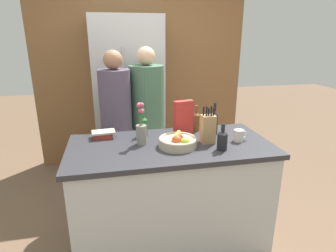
{
  "coord_description": "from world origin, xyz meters",
  "views": [
    {
      "loc": [
        -0.45,
        -2.04,
        1.74
      ],
      "look_at": [
        0.0,
        0.1,
        1.03
      ],
      "focal_mm": 30.0,
      "sensor_mm": 36.0,
      "label": 1
    }
  ],
  "objects_px": {
    "bottle_wine": "(196,121)",
    "cereal_box": "(183,118)",
    "fruit_bowl": "(178,141)",
    "coffee_mug": "(239,135)",
    "refrigerator": "(129,97)",
    "person_at_sink": "(116,120)",
    "book_stack": "(103,134)",
    "bottle_oil": "(214,122)",
    "bottle_vinegar": "(144,126)",
    "bottle_water": "(222,140)",
    "person_in_blue": "(147,115)",
    "knife_block": "(208,129)",
    "flower_vase": "(141,129)"
  },
  "relations": [
    {
      "from": "bottle_water",
      "to": "bottle_vinegar",
      "type": "bearing_deg",
      "value": 141.46
    },
    {
      "from": "book_stack",
      "to": "bottle_water",
      "type": "bearing_deg",
      "value": -27.07
    },
    {
      "from": "fruit_bowl",
      "to": "book_stack",
      "type": "xyz_separation_m",
      "value": [
        -0.57,
        0.33,
        -0.02
      ]
    },
    {
      "from": "bottle_wine",
      "to": "coffee_mug",
      "type": "bearing_deg",
      "value": -50.95
    },
    {
      "from": "refrigerator",
      "to": "coffee_mug",
      "type": "relative_size",
      "value": 16.42
    },
    {
      "from": "refrigerator",
      "to": "coffee_mug",
      "type": "height_order",
      "value": "refrigerator"
    },
    {
      "from": "fruit_bowl",
      "to": "coffee_mug",
      "type": "distance_m",
      "value": 0.52
    },
    {
      "from": "bottle_oil",
      "to": "bottle_vinegar",
      "type": "relative_size",
      "value": 1.21
    },
    {
      "from": "bottle_wine",
      "to": "person_in_blue",
      "type": "distance_m",
      "value": 0.72
    },
    {
      "from": "bottle_oil",
      "to": "person_at_sink",
      "type": "height_order",
      "value": "person_at_sink"
    },
    {
      "from": "refrigerator",
      "to": "coffee_mug",
      "type": "distance_m",
      "value": 1.72
    },
    {
      "from": "fruit_bowl",
      "to": "book_stack",
      "type": "distance_m",
      "value": 0.66
    },
    {
      "from": "bottle_wine",
      "to": "cereal_box",
      "type": "bearing_deg",
      "value": -149.65
    },
    {
      "from": "bottle_oil",
      "to": "bottle_water",
      "type": "distance_m",
      "value": 0.36
    },
    {
      "from": "person_at_sink",
      "to": "coffee_mug",
      "type": "bearing_deg",
      "value": -55.67
    },
    {
      "from": "coffee_mug",
      "to": "refrigerator",
      "type": "bearing_deg",
      "value": 117.07
    },
    {
      "from": "knife_block",
      "to": "cereal_box",
      "type": "distance_m",
      "value": 0.27
    },
    {
      "from": "cereal_box",
      "to": "bottle_wine",
      "type": "bearing_deg",
      "value": 30.35
    },
    {
      "from": "book_stack",
      "to": "cereal_box",
      "type": "bearing_deg",
      "value": -5.12
    },
    {
      "from": "knife_block",
      "to": "flower_vase",
      "type": "xyz_separation_m",
      "value": [
        -0.52,
        0.07,
        0.0
      ]
    },
    {
      "from": "refrigerator",
      "to": "book_stack",
      "type": "relative_size",
      "value": 9.76
    },
    {
      "from": "book_stack",
      "to": "bottle_water",
      "type": "xyz_separation_m",
      "value": [
        0.88,
        -0.45,
        0.05
      ]
    },
    {
      "from": "coffee_mug",
      "to": "bottle_oil",
      "type": "bearing_deg",
      "value": 123.81
    },
    {
      "from": "bottle_vinegar",
      "to": "person_in_blue",
      "type": "xyz_separation_m",
      "value": [
        0.12,
        0.66,
        -0.09
      ]
    },
    {
      "from": "cereal_box",
      "to": "fruit_bowl",
      "type": "bearing_deg",
      "value": -112.95
    },
    {
      "from": "bottle_vinegar",
      "to": "bottle_water",
      "type": "relative_size",
      "value": 1.13
    },
    {
      "from": "flower_vase",
      "to": "book_stack",
      "type": "relative_size",
      "value": 1.7
    },
    {
      "from": "knife_block",
      "to": "person_at_sink",
      "type": "xyz_separation_m",
      "value": [
        -0.7,
        0.8,
        -0.12
      ]
    },
    {
      "from": "refrigerator",
      "to": "person_in_blue",
      "type": "distance_m",
      "value": 0.61
    },
    {
      "from": "coffee_mug",
      "to": "bottle_oil",
      "type": "height_order",
      "value": "bottle_oil"
    },
    {
      "from": "bottle_vinegar",
      "to": "person_in_blue",
      "type": "bearing_deg",
      "value": 79.71
    },
    {
      "from": "bottle_vinegar",
      "to": "bottle_water",
      "type": "xyz_separation_m",
      "value": [
        0.54,
        -0.43,
        -0.01
      ]
    },
    {
      "from": "fruit_bowl",
      "to": "bottle_vinegar",
      "type": "height_order",
      "value": "bottle_vinegar"
    },
    {
      "from": "refrigerator",
      "to": "knife_block",
      "type": "xyz_separation_m",
      "value": [
        0.52,
        -1.52,
        0.05
      ]
    },
    {
      "from": "cereal_box",
      "to": "bottle_oil",
      "type": "distance_m",
      "value": 0.27
    },
    {
      "from": "person_at_sink",
      "to": "bottle_water",
      "type": "bearing_deg",
      "value": -67.22
    },
    {
      "from": "refrigerator",
      "to": "person_in_blue",
      "type": "height_order",
      "value": "refrigerator"
    },
    {
      "from": "bottle_water",
      "to": "person_in_blue",
      "type": "height_order",
      "value": "person_in_blue"
    },
    {
      "from": "refrigerator",
      "to": "bottle_wine",
      "type": "distance_m",
      "value": 1.32
    },
    {
      "from": "flower_vase",
      "to": "person_in_blue",
      "type": "distance_m",
      "value": 0.88
    },
    {
      "from": "bottle_water",
      "to": "person_in_blue",
      "type": "distance_m",
      "value": 1.17
    },
    {
      "from": "knife_block",
      "to": "flower_vase",
      "type": "height_order",
      "value": "flower_vase"
    },
    {
      "from": "cereal_box",
      "to": "person_at_sink",
      "type": "height_order",
      "value": "person_at_sink"
    },
    {
      "from": "coffee_mug",
      "to": "person_at_sink",
      "type": "xyz_separation_m",
      "value": [
        -0.96,
        0.82,
        -0.05
      ]
    },
    {
      "from": "coffee_mug",
      "to": "bottle_oil",
      "type": "distance_m",
      "value": 0.26
    },
    {
      "from": "knife_block",
      "to": "bottle_vinegar",
      "type": "height_order",
      "value": "knife_block"
    },
    {
      "from": "knife_block",
      "to": "flower_vase",
      "type": "distance_m",
      "value": 0.53
    },
    {
      "from": "knife_block",
      "to": "person_at_sink",
      "type": "height_order",
      "value": "person_at_sink"
    },
    {
      "from": "person_at_sink",
      "to": "refrigerator",
      "type": "bearing_deg",
      "value": 60.46
    },
    {
      "from": "fruit_bowl",
      "to": "bottle_wine",
      "type": "distance_m",
      "value": 0.43
    }
  ]
}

